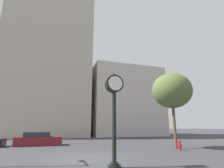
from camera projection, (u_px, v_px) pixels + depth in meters
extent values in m
plane|color=#38383D|center=(88.00, 158.00, 10.52)|extent=(200.00, 200.00, 0.00)
cube|color=#BCB29E|center=(51.00, 42.00, 35.91)|extent=(15.27, 12.00, 37.27)
cube|color=beige|center=(123.00, 103.00, 37.80)|extent=(14.21, 12.00, 13.57)
cylinder|color=black|center=(114.00, 166.00, 8.05)|extent=(0.62, 0.62, 0.12)
cylinder|color=black|center=(114.00, 164.00, 8.08)|extent=(0.41, 0.41, 0.10)
cylinder|color=black|center=(114.00, 126.00, 8.48)|extent=(0.21, 0.21, 3.30)
cylinder|color=black|center=(114.00, 84.00, 8.97)|extent=(0.90, 0.40, 0.90)
cylinder|color=white|center=(115.00, 83.00, 8.78)|extent=(0.74, 0.02, 0.74)
cylinder|color=white|center=(113.00, 85.00, 9.17)|extent=(0.74, 0.02, 0.74)
sphere|color=black|center=(114.00, 75.00, 9.09)|extent=(0.12, 0.12, 0.12)
cube|color=maroon|center=(39.00, 141.00, 17.27)|extent=(4.40, 2.01, 0.83)
cube|color=#232833|center=(38.00, 134.00, 17.37)|extent=(2.44, 1.72, 0.45)
cylinder|color=red|center=(180.00, 146.00, 13.77)|extent=(0.23, 0.23, 0.65)
sphere|color=red|center=(179.00, 141.00, 13.86)|extent=(0.22, 0.22, 0.22)
cylinder|color=red|center=(178.00, 146.00, 13.72)|extent=(0.15, 0.08, 0.08)
cylinder|color=red|center=(182.00, 146.00, 13.84)|extent=(0.15, 0.08, 0.08)
cylinder|color=brown|center=(174.00, 125.00, 15.27)|extent=(0.24, 0.24, 3.96)
ellipsoid|color=#516633|center=(172.00, 91.00, 15.99)|extent=(3.57, 3.57, 3.21)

